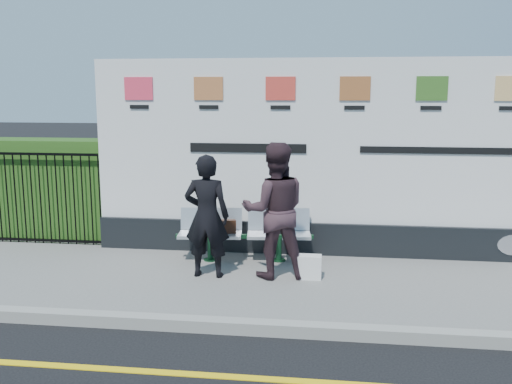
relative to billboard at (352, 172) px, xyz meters
The scene contains 12 objects.
ground 4.13m from the billboard, 97.40° to the right, with size 80.00×80.00×0.00m, color black.
pavement 1.98m from the billboard, 110.32° to the right, with size 14.00×3.00×0.12m, color slate.
kerb 3.19m from the billboard, 99.95° to the right, with size 14.00×0.18×0.14m, color gray.
yellow_line 4.13m from the billboard, 97.40° to the right, with size 14.00×0.10×0.01m, color yellow.
billboard is the anchor object (origin of this frame).
hedge 5.11m from the billboard, behind, with size 2.35×0.70×1.70m, color #2B5419.
railing 5.10m from the billboard, behind, with size 2.05×0.06×1.54m, color black, non-canonical shape.
bench 2.00m from the billboard, 160.85° to the right, with size 1.97×0.52×0.42m, color silver, non-canonical shape.
woman_left 2.43m from the billboard, 146.27° to the right, with size 0.62×0.40×1.69m, color black.
woman_right 1.66m from the billboard, 131.40° to the right, with size 0.90×0.70×1.85m, color #37242B.
handbag_brown 2.08m from the billboard, 162.60° to the right, with size 0.26×0.11×0.20m, color black.
carrier_bag_white 1.79m from the billboard, 115.03° to the right, with size 0.32×0.19×0.32m, color silver.
Camera 1 is at (0.14, -4.87, 2.64)m, focal length 40.00 mm.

